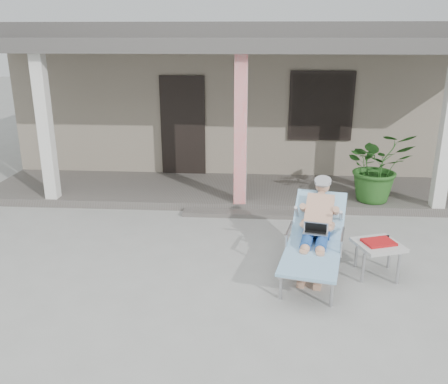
{
  "coord_description": "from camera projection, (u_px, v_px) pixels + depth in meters",
  "views": [
    {
      "loc": [
        0.29,
        -6.01,
        3.05
      ],
      "look_at": [
        -0.18,
        0.6,
        0.85
      ],
      "focal_mm": 38.0,
      "sensor_mm": 36.0,
      "label": 1
    }
  ],
  "objects": [
    {
      "name": "porch_step",
      "position": [
        239.0,
        213.0,
        8.41
      ],
      "size": [
        2.0,
        0.3,
        0.07
      ],
      "primitive_type": "cube",
      "color": "#605B56",
      "rests_on": "ground"
    },
    {
      "name": "porch_overhang",
      "position": [
        243.0,
        50.0,
        8.58
      ],
      "size": [
        10.0,
        2.3,
        2.85
      ],
      "color": "silver",
      "rests_on": "porch_deck"
    },
    {
      "name": "house",
      "position": [
        247.0,
        91.0,
        12.29
      ],
      "size": [
        10.4,
        5.4,
        3.3
      ],
      "color": "gray",
      "rests_on": "ground"
    },
    {
      "name": "side_table",
      "position": [
        378.0,
        246.0,
        6.21
      ],
      "size": [
        0.7,
        0.7,
        0.5
      ],
      "rotation": [
        0.0,
        0.0,
        0.33
      ],
      "color": "#B6B5B1",
      "rests_on": "ground"
    },
    {
      "name": "porch_deck",
      "position": [
        241.0,
        191.0,
        9.49
      ],
      "size": [
        10.0,
        2.0,
        0.15
      ],
      "primitive_type": "cube",
      "color": "#605B56",
      "rests_on": "ground"
    },
    {
      "name": "lounger",
      "position": [
        317.0,
        218.0,
        6.27
      ],
      "size": [
        1.07,
        1.93,
        1.21
      ],
      "rotation": [
        0.0,
        0.0,
        -0.22
      ],
      "color": "#B7B7BC",
      "rests_on": "ground"
    },
    {
      "name": "ground",
      "position": [
        234.0,
        263.0,
        6.67
      ],
      "size": [
        60.0,
        60.0,
        0.0
      ],
      "primitive_type": "plane",
      "color": "#9E9E99",
      "rests_on": "ground"
    },
    {
      "name": "potted_palm",
      "position": [
        377.0,
        166.0,
        8.55
      ],
      "size": [
        1.29,
        1.15,
        1.3
      ],
      "primitive_type": "imported",
      "rotation": [
        0.0,
        0.0,
        0.12
      ],
      "color": "#26591E",
      "rests_on": "porch_deck"
    }
  ]
}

